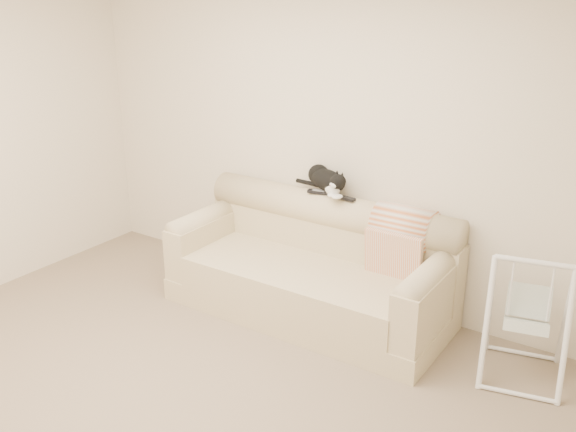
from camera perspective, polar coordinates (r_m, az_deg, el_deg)
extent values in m
plane|color=#7E6855|center=(4.10, -9.88, -17.22)|extent=(5.00, 5.00, 0.00)
cube|color=beige|center=(5.02, 5.03, 6.64)|extent=(5.00, 0.04, 2.60)
cube|color=tan|center=(5.09, 1.67, -7.71)|extent=(2.20, 0.90, 0.18)
cube|color=tan|center=(4.91, 1.00, -6.05)|extent=(1.80, 0.68, 0.24)
cube|color=tan|center=(5.21, 3.70, -2.93)|extent=(2.20, 0.22, 0.50)
cylinder|color=tan|center=(5.09, 3.78, 0.46)|extent=(2.16, 0.28, 0.28)
cube|color=tan|center=(5.50, -7.07, -2.20)|extent=(0.20, 0.88, 0.42)
cylinder|color=tan|center=(5.42, -7.17, -0.15)|extent=(0.18, 0.84, 0.18)
cube|color=tan|center=(4.57, 12.37, -7.44)|extent=(0.20, 0.88, 0.42)
cylinder|color=tan|center=(4.47, 12.57, -5.06)|extent=(0.18, 0.84, 0.18)
cube|color=black|center=(5.05, 2.76, 2.15)|extent=(0.19, 0.09, 0.02)
cube|color=gray|center=(5.05, 2.76, 2.30)|extent=(0.11, 0.06, 0.01)
cube|color=black|center=(4.93, 5.11, 1.61)|extent=(0.17, 0.07, 0.02)
ellipsoid|color=black|center=(5.04, 3.53, 3.20)|extent=(0.43, 0.33, 0.16)
ellipsoid|color=black|center=(5.15, 2.75, 3.70)|extent=(0.23, 0.23, 0.16)
ellipsoid|color=white|center=(4.96, 3.96, 2.46)|extent=(0.18, 0.15, 0.11)
ellipsoid|color=black|center=(4.86, 4.46, 3.06)|extent=(0.16, 0.16, 0.11)
ellipsoid|color=white|center=(4.84, 4.04, 2.77)|extent=(0.08, 0.07, 0.05)
sphere|color=#BF7272|center=(4.83, 3.82, 2.72)|extent=(0.01, 0.01, 0.01)
cone|color=black|center=(4.88, 4.36, 3.81)|extent=(0.05, 0.06, 0.06)
cone|color=black|center=(4.83, 4.82, 3.62)|extent=(0.07, 0.07, 0.06)
sphere|color=#B36F20|center=(4.85, 3.90, 3.14)|extent=(0.02, 0.02, 0.02)
sphere|color=#B36F20|center=(4.82, 4.19, 3.01)|extent=(0.02, 0.02, 0.02)
ellipsoid|color=white|center=(4.89, 4.02, 1.90)|extent=(0.10, 0.11, 0.03)
ellipsoid|color=white|center=(4.85, 4.39, 1.73)|extent=(0.10, 0.11, 0.03)
cylinder|color=black|center=(5.18, 1.75, 2.97)|extent=(0.22, 0.05, 0.03)
cylinder|color=#D1703A|center=(4.82, 10.32, -0.97)|extent=(0.44, 0.33, 0.33)
cube|color=#D1703A|center=(4.76, 9.34, -3.83)|extent=(0.44, 0.09, 0.42)
cylinder|color=white|center=(4.35, 17.23, -9.07)|extent=(0.10, 0.29, 0.83)
cylinder|color=white|center=(4.58, 17.51, -7.57)|extent=(0.10, 0.29, 0.83)
cylinder|color=white|center=(4.37, 23.52, -9.83)|extent=(0.10, 0.29, 0.83)
cylinder|color=white|center=(4.59, 23.46, -8.30)|extent=(0.10, 0.29, 0.83)
cylinder|color=white|center=(4.29, 21.10, -3.85)|extent=(0.47, 0.14, 0.04)
cylinder|color=white|center=(4.44, 19.69, -14.67)|extent=(0.47, 0.13, 0.03)
cylinder|color=white|center=(4.88, 19.96, -11.35)|extent=(0.47, 0.13, 0.03)
cube|color=white|center=(4.45, 20.38, -9.16)|extent=(0.32, 0.30, 0.16)
cube|color=white|center=(4.49, 20.62, -7.07)|extent=(0.29, 0.18, 0.22)
cylinder|color=white|center=(4.37, 19.22, -6.02)|extent=(0.01, 0.01, 0.39)
cylinder|color=white|center=(4.38, 22.33, -6.40)|extent=(0.01, 0.01, 0.39)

